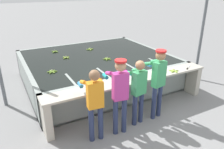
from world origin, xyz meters
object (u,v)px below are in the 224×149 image
Objects in this scene: banana_bunch_floating_4 at (66,58)px; banana_bunch_ledge_0 at (174,71)px; banana_bunch_floating_2 at (55,52)px; banana_bunch_floating_5 at (122,60)px; support_post_right at (202,33)px; banana_bunch_floating_0 at (107,59)px; worker_1 at (120,90)px; banana_bunch_floating_3 at (90,49)px; banana_bunch_ledge_2 at (137,76)px; worker_2 at (138,87)px; banana_bunch_ledge_1 at (156,72)px; banana_bunch_floating_1 at (52,72)px; worker_3 at (158,78)px; worker_0 at (95,99)px; knife_0 at (188,68)px.

banana_bunch_ledge_0 reaches higher than banana_bunch_floating_4.
banana_bunch_floating_2 is 2.45m from banana_bunch_floating_5.
support_post_right is (2.61, -0.65, 0.69)m from banana_bunch_floating_5.
banana_bunch_floating_0 is 1.31m from banana_bunch_floating_4.
worker_1 is 4.08m from support_post_right.
banana_bunch_floating_2 is (-1.23, 1.57, 0.00)m from banana_bunch_floating_0.
banana_bunch_floating_3 is (-0.04, 1.27, 0.00)m from banana_bunch_floating_0.
banana_bunch_ledge_2 is at bearing -68.27° from banana_bunch_floating_2.
worker_2 is 5.66× the size of banana_bunch_ledge_1.
worker_1 is 3.02m from banana_bunch_floating_4.
worker_1 is at bearing -65.86° from banana_bunch_floating_1.
banana_bunch_floating_0 is at bearing 136.04° from banana_bunch_floating_5.
banana_bunch_ledge_2 is (-0.63, -0.01, -0.00)m from banana_bunch_ledge_1.
worker_2 is at bearing 179.67° from worker_3.
banana_bunch_ledge_2 is at bearing -103.33° from banana_bunch_floating_5.
worker_1 is 0.53× the size of support_post_right.
worker_0 is 6.75× the size of banana_bunch_floating_2.
banana_bunch_floating_0 is 1.00× the size of banana_bunch_ledge_0.
worker_1 is 6.16× the size of banana_bunch_ledge_1.
banana_bunch_floating_1 is 1.01× the size of banana_bunch_floating_5.
knife_0 is at bearing -5.80° from banana_bunch_ledge_2.
worker_0 reaches higher than banana_bunch_ledge_0.
banana_bunch_floating_3 is 1.09× the size of banana_bunch_floating_4.
worker_0 reaches higher than banana_bunch_floating_2.
banana_bunch_ledge_2 is (1.12, -2.33, 0.00)m from banana_bunch_floating_4.
banana_bunch_floating_2 is at bearing 129.55° from banana_bunch_floating_5.
banana_bunch_ledge_1 is 0.63m from banana_bunch_ledge_2.
banana_bunch_floating_4 is at bearing -80.33° from banana_bunch_floating_2.
worker_2 is 0.49× the size of support_post_right.
worker_1 reaches higher than banana_bunch_ledge_1.
support_post_right is at bearing -8.56° from banana_bunch_floating_1.
banana_bunch_ledge_1 is at bearing 17.33° from worker_0.
worker_3 reaches higher than banana_bunch_ledge_2.
banana_bunch_floating_1 reaches higher than knife_0.
banana_bunch_ledge_1 is at bearing -28.52° from banana_bunch_floating_1.
knife_0 is at bearing -42.51° from banana_bunch_floating_4.
worker_0 is 1.01× the size of worker_2.
banana_bunch_ledge_1 is (1.54, 0.69, -0.12)m from worker_1.
banana_bunch_floating_3 is 1.02× the size of banana_bunch_floating_5.
knife_0 is at bearing -149.07° from support_post_right.
worker_2 is 3.84m from banana_bunch_floating_2.
banana_bunch_floating_3 reaches higher than knife_0.
banana_bunch_floating_0 is 0.98× the size of banana_bunch_floating_3.
worker_0 reaches higher than worker_2.
worker_0 is 0.92× the size of worker_3.
banana_bunch_ledge_1 is at bearing -53.02° from banana_bunch_floating_4.
banana_bunch_floating_2 is 4.39m from knife_0.
banana_bunch_ledge_0 reaches higher than banana_bunch_floating_2.
worker_0 is 2.65m from banana_bunch_floating_0.
banana_bunch_floating_0 is at bearing 68.98° from worker_1.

